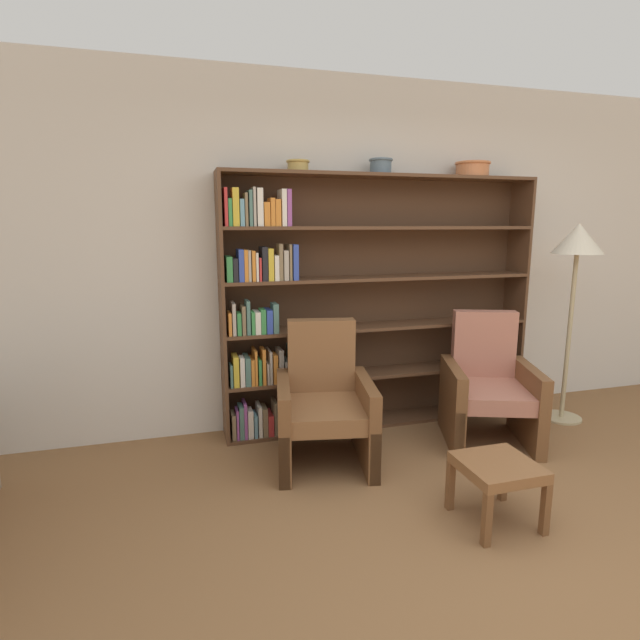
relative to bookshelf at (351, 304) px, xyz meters
name	(u,v)px	position (x,y,z in m)	size (l,w,h in m)	color
ground_plane	(582,604)	(0.30, -2.18, -1.00)	(24.00, 24.00, 0.00)	brown
wall_back	(379,255)	(0.30, 0.17, 0.38)	(12.00, 0.06, 2.75)	silver
bookshelf	(351,304)	(0.00, 0.00, 0.00)	(2.54, 0.30, 2.00)	brown
bowl_stoneware	(298,165)	(-0.43, -0.02, 1.05)	(0.17, 0.17, 0.08)	tan
bowl_olive	(381,165)	(0.22, -0.02, 1.07)	(0.18, 0.18, 0.11)	slate
bowl_copper	(472,168)	(1.01, -0.02, 1.07)	(0.28, 0.28, 0.12)	#C67547
armchair_leather	(324,405)	(-0.39, -0.55, -0.60)	(0.76, 0.79, 0.96)	brown
armchair_cushioned	(488,388)	(0.91, -0.56, -0.60)	(0.83, 0.86, 0.96)	brown
floor_lamp	(577,252)	(1.76, -0.40, 0.41)	(0.39, 0.39, 1.63)	tan
footstool	(498,472)	(0.31, -1.53, -0.70)	(0.40, 0.40, 0.35)	brown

